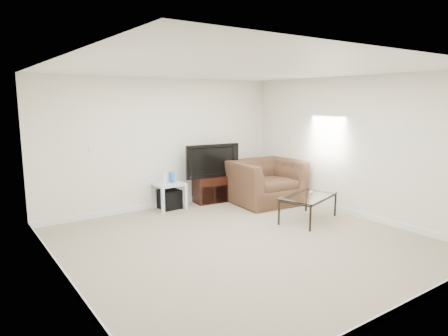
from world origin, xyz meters
TOP-DOWN VIEW (x-y plane):
  - floor at (0.00, 0.00)m, footprint 5.00×5.00m
  - ceiling at (0.00, 0.00)m, footprint 5.00×5.00m
  - wall_back at (0.00, 2.50)m, footprint 5.00×0.02m
  - wall_left at (-2.50, 0.00)m, footprint 0.02×5.00m
  - wall_right at (2.50, 0.00)m, footprint 0.02×5.00m
  - plate_back at (-1.40, 2.49)m, footprint 0.12×0.02m
  - plate_right_switch at (2.49, 1.60)m, footprint 0.02×0.09m
  - plate_right_outlet at (2.49, 1.30)m, footprint 0.02×0.08m
  - tv_stand at (0.90, 2.28)m, footprint 0.70×0.52m
  - dvd_player at (0.90, 2.24)m, footprint 0.42×0.31m
  - television at (0.90, 2.25)m, footprint 1.10×0.33m
  - side_table at (-0.05, 2.28)m, footprint 0.54×0.54m
  - subwoofer at (-0.02, 2.30)m, footprint 0.39×0.39m
  - game_console at (-0.18, 2.26)m, footprint 0.07×0.18m
  - game_case at (0.01, 2.26)m, footprint 0.06×0.15m
  - recliner at (1.78, 1.55)m, footprint 1.42×1.00m
  - coffee_table at (1.60, 0.20)m, footprint 1.29×0.97m
  - remote at (1.79, 0.32)m, footprint 0.17×0.16m

SIDE VIEW (x-z plane):
  - floor at x=0.00m, z-range 0.00..0.00m
  - subwoofer at x=-0.02m, z-range 0.00..0.37m
  - coffee_table at x=1.60m, z-range 0.00..0.45m
  - side_table at x=-0.05m, z-range 0.00..0.52m
  - tv_stand at x=0.90m, z-range 0.00..0.54m
  - plate_right_outlet at x=2.49m, z-range 0.24..0.36m
  - dvd_player at x=0.90m, z-range 0.43..0.48m
  - remote at x=1.79m, z-range 0.45..0.47m
  - recliner at x=1.78m, z-range 0.00..1.18m
  - game_case at x=0.01m, z-range 0.52..0.72m
  - game_console at x=-0.18m, z-range 0.52..0.75m
  - television at x=0.90m, z-range 0.54..1.21m
  - wall_back at x=0.00m, z-range 0.00..2.50m
  - wall_left at x=-2.50m, z-range 0.00..2.50m
  - wall_right at x=2.50m, z-range 0.00..2.50m
  - plate_back at x=-1.40m, z-range 1.19..1.31m
  - plate_right_switch at x=2.49m, z-range 1.19..1.31m
  - ceiling at x=0.00m, z-range 2.50..2.50m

